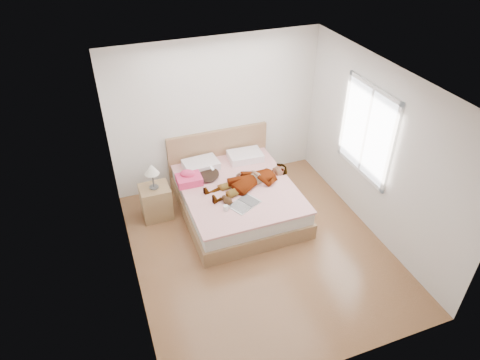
{
  "coord_description": "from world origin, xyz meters",
  "views": [
    {
      "loc": [
        -1.89,
        -4.23,
        4.51
      ],
      "look_at": [
        0.0,
        0.85,
        0.7
      ],
      "focal_mm": 32.0,
      "sensor_mm": 36.0,
      "label": 1
    }
  ],
  "objects_px": {
    "coffee_mug": "(226,208)",
    "nightstand": "(156,199)",
    "towel": "(189,178)",
    "magazine": "(245,204)",
    "plush_toy": "(227,200)",
    "bed": "(236,195)",
    "phone": "(212,168)",
    "woman": "(250,178)"
  },
  "relations": [
    {
      "from": "coffee_mug",
      "to": "nightstand",
      "type": "bearing_deg",
      "value": 136.2
    },
    {
      "from": "towel",
      "to": "magazine",
      "type": "distance_m",
      "value": 1.06
    },
    {
      "from": "plush_toy",
      "to": "nightstand",
      "type": "bearing_deg",
      "value": 143.44
    },
    {
      "from": "bed",
      "to": "plush_toy",
      "type": "bearing_deg",
      "value": -124.61
    },
    {
      "from": "bed",
      "to": "towel",
      "type": "xyz_separation_m",
      "value": [
        -0.7,
        0.29,
        0.32
      ]
    },
    {
      "from": "phone",
      "to": "plush_toy",
      "type": "relative_size",
      "value": 0.41
    },
    {
      "from": "bed",
      "to": "magazine",
      "type": "relative_size",
      "value": 3.87
    },
    {
      "from": "phone",
      "to": "bed",
      "type": "relative_size",
      "value": 0.04
    },
    {
      "from": "bed",
      "to": "coffee_mug",
      "type": "xyz_separation_m",
      "value": [
        -0.37,
        -0.59,
        0.28
      ]
    },
    {
      "from": "woman",
      "to": "plush_toy",
      "type": "height_order",
      "value": "woman"
    },
    {
      "from": "towel",
      "to": "plush_toy",
      "type": "height_order",
      "value": "towel"
    },
    {
      "from": "magazine",
      "to": "nightstand",
      "type": "relative_size",
      "value": 0.54
    },
    {
      "from": "phone",
      "to": "towel",
      "type": "height_order",
      "value": "towel"
    },
    {
      "from": "towel",
      "to": "plush_toy",
      "type": "distance_m",
      "value": 0.83
    },
    {
      "from": "coffee_mug",
      "to": "bed",
      "type": "bearing_deg",
      "value": 57.78
    },
    {
      "from": "phone",
      "to": "towel",
      "type": "bearing_deg",
      "value": 171.79
    },
    {
      "from": "woman",
      "to": "plush_toy",
      "type": "xyz_separation_m",
      "value": [
        -0.51,
        -0.36,
        -0.04
      ]
    },
    {
      "from": "woman",
      "to": "coffee_mug",
      "type": "bearing_deg",
      "value": -60.82
    },
    {
      "from": "woman",
      "to": "towel",
      "type": "bearing_deg",
      "value": -124.63
    },
    {
      "from": "woman",
      "to": "bed",
      "type": "bearing_deg",
      "value": -125.06
    },
    {
      "from": "bed",
      "to": "towel",
      "type": "relative_size",
      "value": 5.13
    },
    {
      "from": "towel",
      "to": "plush_toy",
      "type": "xyz_separation_m",
      "value": [
        0.4,
        -0.73,
        -0.02
      ]
    },
    {
      "from": "bed",
      "to": "nightstand",
      "type": "height_order",
      "value": "bed"
    },
    {
      "from": "coffee_mug",
      "to": "plush_toy",
      "type": "xyz_separation_m",
      "value": [
        0.07,
        0.15,
        0.02
      ]
    },
    {
      "from": "phone",
      "to": "towel",
      "type": "relative_size",
      "value": 0.22
    },
    {
      "from": "woman",
      "to": "plush_toy",
      "type": "bearing_deg",
      "value": -66.95
    },
    {
      "from": "coffee_mug",
      "to": "plush_toy",
      "type": "relative_size",
      "value": 0.5
    },
    {
      "from": "bed",
      "to": "coffee_mug",
      "type": "distance_m",
      "value": 0.75
    },
    {
      "from": "plush_toy",
      "to": "nightstand",
      "type": "height_order",
      "value": "nightstand"
    },
    {
      "from": "woman",
      "to": "towel",
      "type": "height_order",
      "value": "towel"
    },
    {
      "from": "coffee_mug",
      "to": "phone",
      "type": "bearing_deg",
      "value": 85.51
    },
    {
      "from": "plush_toy",
      "to": "woman",
      "type": "bearing_deg",
      "value": 35.32
    },
    {
      "from": "phone",
      "to": "plush_toy",
      "type": "distance_m",
      "value": 0.77
    },
    {
      "from": "plush_toy",
      "to": "nightstand",
      "type": "relative_size",
      "value": 0.23
    },
    {
      "from": "bed",
      "to": "magazine",
      "type": "bearing_deg",
      "value": -96.48
    },
    {
      "from": "woman",
      "to": "phone",
      "type": "height_order",
      "value": "woman"
    },
    {
      "from": "towel",
      "to": "nightstand",
      "type": "bearing_deg",
      "value": -178.41
    },
    {
      "from": "magazine",
      "to": "plush_toy",
      "type": "bearing_deg",
      "value": 154.36
    },
    {
      "from": "woman",
      "to": "coffee_mug",
      "type": "distance_m",
      "value": 0.76
    },
    {
      "from": "woman",
      "to": "phone",
      "type": "bearing_deg",
      "value": -140.94
    },
    {
      "from": "magazine",
      "to": "phone",
      "type": "bearing_deg",
      "value": 105.13
    },
    {
      "from": "bed",
      "to": "towel",
      "type": "distance_m",
      "value": 0.82
    }
  ]
}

